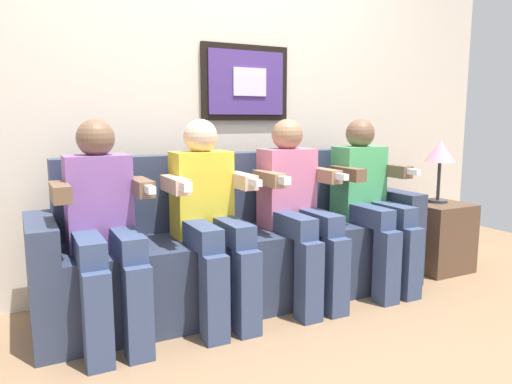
# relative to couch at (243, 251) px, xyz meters

# --- Properties ---
(ground_plane) EXTENTS (6.22, 6.22, 0.00)m
(ground_plane) POSITION_rel_couch_xyz_m (0.00, -0.33, -0.31)
(ground_plane) COLOR #8C6B4C
(back_wall_assembly) EXTENTS (4.79, 0.10, 2.60)m
(back_wall_assembly) POSITION_rel_couch_xyz_m (0.01, 0.44, 0.99)
(back_wall_assembly) COLOR beige
(back_wall_assembly) RESTS_ON ground_plane
(couch) EXTENTS (2.39, 0.58, 0.90)m
(couch) POSITION_rel_couch_xyz_m (0.00, 0.00, 0.00)
(couch) COLOR #333D56
(couch) RESTS_ON ground_plane
(person_leftmost) EXTENTS (0.46, 0.56, 1.11)m
(person_leftmost) POSITION_rel_couch_xyz_m (-0.84, -0.17, 0.29)
(person_leftmost) COLOR #8C59A5
(person_leftmost) RESTS_ON ground_plane
(person_left_center) EXTENTS (0.46, 0.56, 1.11)m
(person_left_center) POSITION_rel_couch_xyz_m (-0.28, -0.17, 0.29)
(person_left_center) COLOR yellow
(person_left_center) RESTS_ON ground_plane
(person_right_center) EXTENTS (0.46, 0.56, 1.11)m
(person_right_center) POSITION_rel_couch_xyz_m (0.28, -0.17, 0.29)
(person_right_center) COLOR pink
(person_right_center) RESTS_ON ground_plane
(person_rightmost) EXTENTS (0.46, 0.56, 1.11)m
(person_rightmost) POSITION_rel_couch_xyz_m (0.84, -0.17, 0.29)
(person_rightmost) COLOR #4CB266
(person_rightmost) RESTS_ON ground_plane
(side_table_right) EXTENTS (0.40, 0.40, 0.50)m
(side_table_right) POSITION_rel_couch_xyz_m (1.54, -0.11, -0.06)
(side_table_right) COLOR brown
(side_table_right) RESTS_ON ground_plane
(table_lamp) EXTENTS (0.22, 0.22, 0.46)m
(table_lamp) POSITION_rel_couch_xyz_m (1.56, -0.07, 0.55)
(table_lamp) COLOR #333338
(table_lamp) RESTS_ON side_table_right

